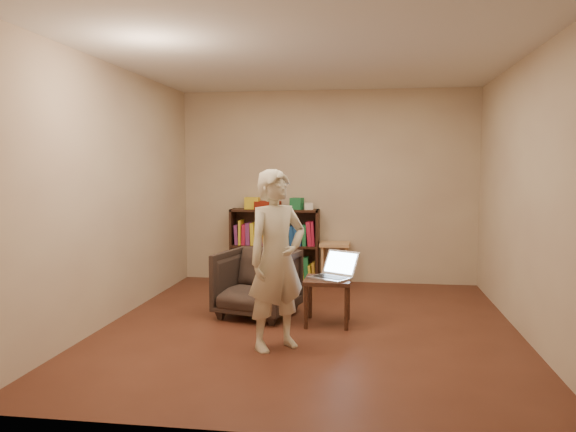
# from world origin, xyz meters

# --- Properties ---
(floor) EXTENTS (4.50, 4.50, 0.00)m
(floor) POSITION_xyz_m (0.00, 0.00, 0.00)
(floor) COLOR #482217
(floor) RESTS_ON ground
(ceiling) EXTENTS (4.50, 4.50, 0.00)m
(ceiling) POSITION_xyz_m (0.00, 0.00, 2.60)
(ceiling) COLOR silver
(ceiling) RESTS_ON wall_back
(wall_back) EXTENTS (4.00, 0.00, 4.00)m
(wall_back) POSITION_xyz_m (0.00, 2.25, 1.30)
(wall_back) COLOR beige
(wall_back) RESTS_ON floor
(wall_left) EXTENTS (0.00, 4.50, 4.50)m
(wall_left) POSITION_xyz_m (-2.00, 0.00, 1.30)
(wall_left) COLOR beige
(wall_left) RESTS_ON floor
(wall_right) EXTENTS (0.00, 4.50, 4.50)m
(wall_right) POSITION_xyz_m (2.00, 0.00, 1.30)
(wall_right) COLOR beige
(wall_right) RESTS_ON floor
(bookshelf) EXTENTS (1.20, 0.30, 1.00)m
(bookshelf) POSITION_xyz_m (-0.70, 2.09, 0.44)
(bookshelf) COLOR black
(bookshelf) RESTS_ON floor
(box_yellow) EXTENTS (0.20, 0.15, 0.16)m
(box_yellow) POSITION_xyz_m (-1.01, 2.10, 1.08)
(box_yellow) COLOR yellow
(box_yellow) RESTS_ON bookshelf
(red_cloth) EXTENTS (0.34, 0.27, 0.11)m
(red_cloth) POSITION_xyz_m (-0.79, 2.10, 1.05)
(red_cloth) COLOR maroon
(red_cloth) RESTS_ON bookshelf
(box_green) EXTENTS (0.18, 0.18, 0.16)m
(box_green) POSITION_xyz_m (-0.40, 2.09, 1.08)
(box_green) COLOR #1C6C3C
(box_green) RESTS_ON bookshelf
(box_white) EXTENTS (0.14, 0.14, 0.09)m
(box_white) POSITION_xyz_m (-0.24, 2.10, 1.04)
(box_white) COLOR white
(box_white) RESTS_ON bookshelf
(stool) EXTENTS (0.39, 0.39, 0.57)m
(stool) POSITION_xyz_m (0.12, 2.03, 0.46)
(stool) COLOR tan
(stool) RESTS_ON floor
(armchair) EXTENTS (0.91, 0.93, 0.70)m
(armchair) POSITION_xyz_m (-0.59, 0.34, 0.35)
(armchair) COLOR #322521
(armchair) RESTS_ON floor
(side_table) EXTENTS (0.45, 0.45, 0.46)m
(side_table) POSITION_xyz_m (0.17, 0.13, 0.39)
(side_table) COLOR black
(side_table) RESTS_ON floor
(laptop) EXTENTS (0.52, 0.53, 0.26)m
(laptop) POSITION_xyz_m (0.23, 0.16, 0.52)
(laptop) COLOR #B1B1B6
(laptop) RESTS_ON side_table
(person) EXTENTS (0.67, 0.66, 1.55)m
(person) POSITION_xyz_m (-0.21, -0.68, 0.78)
(person) COLOR beige
(person) RESTS_ON floor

